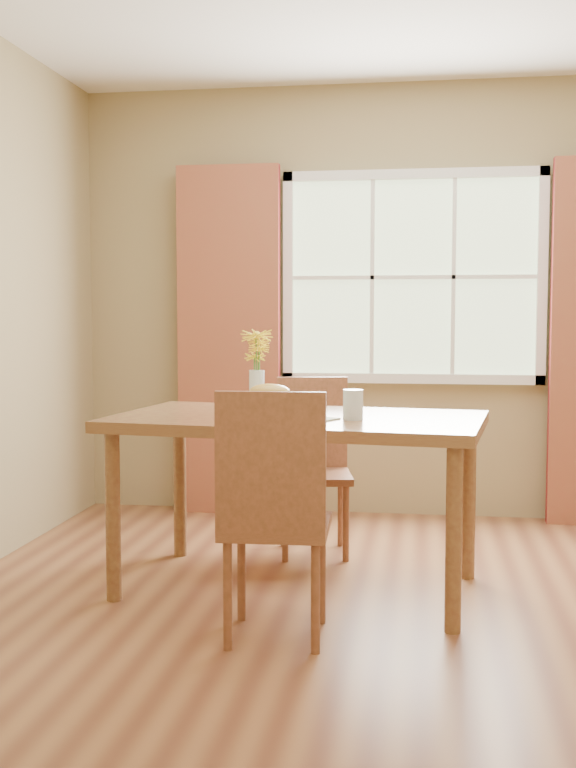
{
  "coord_description": "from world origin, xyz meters",
  "views": [
    {
      "loc": [
        0.06,
        -3.79,
        1.28
      ],
      "look_at": [
        -0.54,
        0.21,
        0.96
      ],
      "focal_mm": 42.0,
      "sensor_mm": 36.0,
      "label": 1
    }
  ],
  "objects_px": {
    "croissant_sandwich": "(269,400)",
    "water_glass": "(353,405)",
    "chair_near": "(274,506)",
    "chair_far": "(313,456)",
    "flower_vase": "(257,359)",
    "dining_table": "(298,434)"
  },
  "relations": [
    {
      "from": "chair_near",
      "to": "flower_vase",
      "type": "xyz_separation_m",
      "value": [
        -0.25,
        0.98,
        0.51
      ]
    },
    {
      "from": "water_glass",
      "to": "flower_vase",
      "type": "xyz_separation_m",
      "value": [
        -0.5,
        0.39,
        0.18
      ]
    },
    {
      "from": "dining_table",
      "to": "croissant_sandwich",
      "type": "height_order",
      "value": "croissant_sandwich"
    },
    {
      "from": "croissant_sandwich",
      "to": "water_glass",
      "type": "bearing_deg",
      "value": 8.1
    },
    {
      "from": "chair_far",
      "to": "flower_vase",
      "type": "relative_size",
      "value": 2.38
    },
    {
      "from": "dining_table",
      "to": "water_glass",
      "type": "height_order",
      "value": "water_glass"
    },
    {
      "from": "chair_near",
      "to": "flower_vase",
      "type": "height_order",
      "value": "flower_vase"
    },
    {
      "from": "dining_table",
      "to": "chair_far",
      "type": "height_order",
      "value": "chair_far"
    },
    {
      "from": "croissant_sandwich",
      "to": "water_glass",
      "type": "distance_m",
      "value": 0.37
    },
    {
      "from": "chair_far",
      "to": "flower_vase",
      "type": "height_order",
      "value": "flower_vase"
    },
    {
      "from": "water_glass",
      "to": "croissant_sandwich",
      "type": "bearing_deg",
      "value": -175.72
    },
    {
      "from": "croissant_sandwich",
      "to": "flower_vase",
      "type": "bearing_deg",
      "value": 111.4
    },
    {
      "from": "croissant_sandwich",
      "to": "water_glass",
      "type": "height_order",
      "value": "croissant_sandwich"
    },
    {
      "from": "croissant_sandwich",
      "to": "flower_vase",
      "type": "height_order",
      "value": "flower_vase"
    },
    {
      "from": "chair_near",
      "to": "water_glass",
      "type": "xyz_separation_m",
      "value": [
        0.26,
        0.59,
        0.33
      ]
    },
    {
      "from": "chair_far",
      "to": "water_glass",
      "type": "bearing_deg",
      "value": -81.56
    },
    {
      "from": "flower_vase",
      "to": "dining_table",
      "type": "bearing_deg",
      "value": -48.5
    },
    {
      "from": "chair_far",
      "to": "flower_vase",
      "type": "xyz_separation_m",
      "value": [
        -0.23,
        -0.43,
        0.54
      ]
    },
    {
      "from": "chair_far",
      "to": "flower_vase",
      "type": "bearing_deg",
      "value": -128.21
    },
    {
      "from": "water_glass",
      "to": "flower_vase",
      "type": "distance_m",
      "value": 0.66
    },
    {
      "from": "chair_near",
      "to": "chair_far",
      "type": "bearing_deg",
      "value": 88.29
    },
    {
      "from": "chair_far",
      "to": "water_glass",
      "type": "distance_m",
      "value": 0.94
    }
  ]
}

